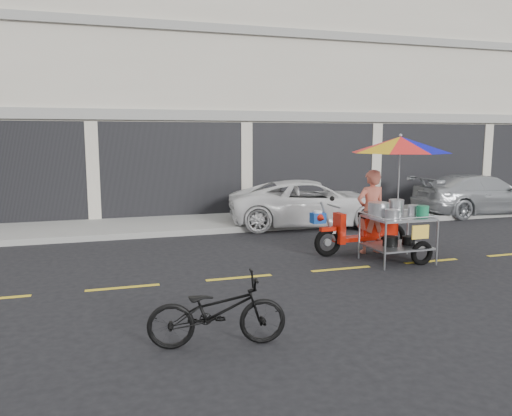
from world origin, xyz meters
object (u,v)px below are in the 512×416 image
object	(u,v)px
silver_pickup	(480,195)
food_vendor_rig	(388,181)
near_bicycle	(217,311)
white_pickup	(311,203)

from	to	relation	value
silver_pickup	food_vendor_rig	world-z (taller)	food_vendor_rig
silver_pickup	near_bicycle	size ratio (longest dim) A/B	2.67
white_pickup	near_bicycle	world-z (taller)	white_pickup
silver_pickup	white_pickup	bearing A→B (deg)	92.82
white_pickup	near_bicycle	xyz separation A→B (m)	(-4.30, -7.14, -0.20)
white_pickup	silver_pickup	world-z (taller)	silver_pickup
white_pickup	near_bicycle	size ratio (longest dim) A/B	2.78
near_bicycle	silver_pickup	bearing A→B (deg)	-46.18
white_pickup	near_bicycle	distance (m)	8.34
food_vendor_rig	near_bicycle	bearing A→B (deg)	-144.03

